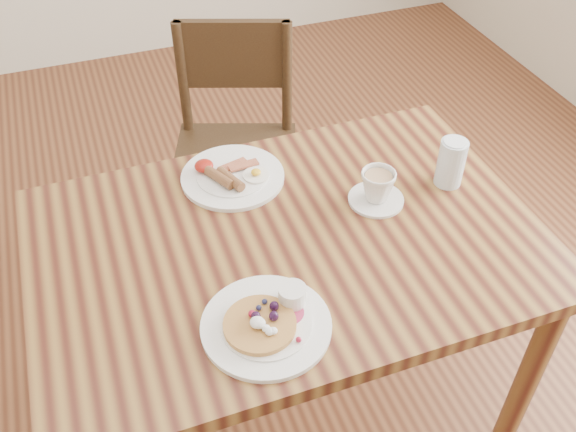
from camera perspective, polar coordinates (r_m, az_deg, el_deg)
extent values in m
plane|color=#532917|center=(2.11, 0.00, -16.80)|extent=(5.00, 5.00, 0.00)
cube|color=brown|center=(1.53, 0.00, -2.51)|extent=(1.20, 0.80, 0.04)
cylinder|color=brown|center=(1.84, 20.40, -13.69)|extent=(0.06, 0.06, 0.71)
cylinder|color=brown|center=(2.19, 10.32, -0.19)|extent=(0.06, 0.06, 0.71)
cylinder|color=brown|center=(2.00, -18.37, -7.32)|extent=(0.06, 0.06, 0.71)
cube|color=#322312|center=(2.24, -4.71, 4.81)|extent=(0.54, 0.54, 0.04)
cylinder|color=#322312|center=(2.28, -9.16, -2.70)|extent=(0.04, 0.04, 0.43)
cylinder|color=#322312|center=(2.25, -0.07, -2.72)|extent=(0.04, 0.04, 0.43)
cylinder|color=#322312|center=(2.55, -8.22, 3.01)|extent=(0.04, 0.04, 0.43)
cylinder|color=#322312|center=(2.52, -0.08, 3.06)|extent=(0.04, 0.04, 0.43)
cylinder|color=#322312|center=(2.26, -0.09, 11.94)|extent=(0.04, 0.04, 0.43)
cylinder|color=#322312|center=(2.29, -9.32, 11.77)|extent=(0.04, 0.04, 0.43)
cube|color=#322312|center=(2.23, -4.86, 14.13)|extent=(0.37, 0.16, 0.24)
cylinder|color=white|center=(1.33, -1.95, -9.71)|extent=(0.27, 0.27, 0.01)
cylinder|color=white|center=(1.33, -1.96, -9.52)|extent=(0.19, 0.19, 0.01)
cylinder|color=#B22D59|center=(1.34, -0.05, -8.55)|extent=(0.07, 0.07, 0.00)
cylinder|color=#C68C47|center=(1.31, -2.53, -9.61)|extent=(0.15, 0.15, 0.01)
ellipsoid|color=white|center=(1.30, -2.70, -9.37)|extent=(0.03, 0.03, 0.02)
ellipsoid|color=white|center=(1.29, -1.70, -10.13)|extent=(0.02, 0.02, 0.01)
cylinder|color=white|center=(1.34, 0.39, -7.02)|extent=(0.06, 0.06, 0.04)
cylinder|color=#591E07|center=(1.33, 0.39, -6.57)|extent=(0.05, 0.05, 0.00)
sphere|color=black|center=(1.32, -1.50, -8.38)|extent=(0.02, 0.02, 0.02)
sphere|color=#1E234C|center=(1.33, -1.91, -7.83)|extent=(0.01, 0.01, 0.01)
sphere|color=#1E234C|center=(1.34, -3.13, -7.70)|extent=(0.01, 0.01, 0.01)
sphere|color=#B21938|center=(1.32, -3.20, -8.59)|extent=(0.02, 0.02, 0.02)
sphere|color=black|center=(1.30, -3.23, -9.29)|extent=(0.02, 0.02, 0.02)
sphere|color=#1E234C|center=(1.29, -2.18, -9.94)|extent=(0.01, 0.01, 0.01)
sphere|color=black|center=(1.31, -1.59, -8.97)|extent=(0.02, 0.02, 0.02)
sphere|color=#1E234C|center=(1.31, 1.50, -9.98)|extent=(0.01, 0.01, 0.01)
sphere|color=#B21938|center=(1.33, 1.47, -8.62)|extent=(0.01, 0.01, 0.01)
sphere|color=black|center=(1.35, 0.62, -7.36)|extent=(0.02, 0.02, 0.02)
sphere|color=#1E234C|center=(1.37, -0.81, -6.77)|extent=(0.01, 0.01, 0.01)
cylinder|color=white|center=(1.68, -4.94, 3.50)|extent=(0.27, 0.27, 0.01)
cylinder|color=white|center=(1.68, -4.95, 3.69)|extent=(0.19, 0.19, 0.01)
cylinder|color=brown|center=(1.65, -6.12, 3.41)|extent=(0.06, 0.10, 0.03)
cylinder|color=brown|center=(1.64, -5.14, 3.30)|extent=(0.06, 0.10, 0.03)
cube|color=maroon|center=(1.70, -4.92, 4.53)|extent=(0.08, 0.04, 0.01)
cube|color=maroon|center=(1.69, -3.97, 4.53)|extent=(0.08, 0.03, 0.01)
cylinder|color=white|center=(1.66, -2.85, 3.65)|extent=(0.07, 0.07, 0.00)
ellipsoid|color=yellow|center=(1.66, -2.87, 3.92)|extent=(0.03, 0.03, 0.01)
ellipsoid|color=#A5190F|center=(1.69, -7.48, 4.44)|extent=(0.05, 0.05, 0.03)
cylinder|color=white|center=(1.63, 7.82, 1.47)|extent=(0.14, 0.14, 0.01)
imported|color=white|center=(1.60, 7.96, 2.69)|extent=(0.12, 0.12, 0.08)
cylinder|color=tan|center=(1.58, 8.06, 3.49)|extent=(0.07, 0.07, 0.00)
cylinder|color=silver|center=(1.68, 14.29, 4.61)|extent=(0.07, 0.07, 0.13)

